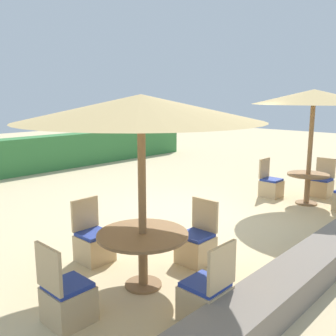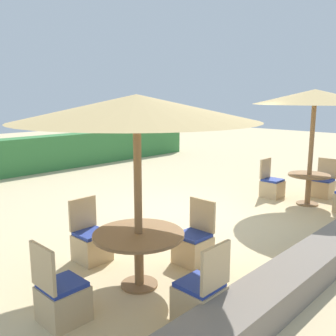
{
  "view_description": "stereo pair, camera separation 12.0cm",
  "coord_description": "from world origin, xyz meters",
  "px_view_note": "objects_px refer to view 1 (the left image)",
  "views": [
    {
      "loc": [
        -5.8,
        -4.81,
        2.43
      ],
      "look_at": [
        0.0,
        0.6,
        0.9
      ],
      "focal_mm": 40.0,
      "sensor_mm": 36.0,
      "label": 1
    },
    {
      "loc": [
        -5.72,
        -4.9,
        2.43
      ],
      "look_at": [
        0.0,
        0.6,
        0.9
      ],
      "focal_mm": 40.0,
      "sensor_mm": 36.0,
      "label": 2
    }
  ],
  "objects_px": {
    "patio_chair_front_right_north": "(271,186)",
    "patio_chair_front_right_east": "(321,186)",
    "patio_chair_front_left_south": "(206,298)",
    "patio_chair_front_left_north": "(94,244)",
    "parasol_front_left": "(141,109)",
    "round_table_front_left": "(143,243)",
    "parasol_front_right": "(314,97)",
    "round_table_front_right": "(308,181)",
    "patio_chair_front_left_east": "(196,245)",
    "patio_chair_front_left_west": "(67,300)"
  },
  "relations": [
    {
      "from": "patio_chair_front_left_south",
      "to": "patio_chair_front_left_north",
      "type": "distance_m",
      "value": 2.16
    },
    {
      "from": "patio_chair_front_left_west",
      "to": "patio_chair_front_right_east",
      "type": "bearing_deg",
      "value": 90.16
    },
    {
      "from": "parasol_front_right",
      "to": "patio_chair_front_left_east",
      "type": "bearing_deg",
      "value": -178.86
    },
    {
      "from": "patio_chair_front_right_north",
      "to": "parasol_front_left",
      "type": "xyz_separation_m",
      "value": [
        -5.16,
        -0.93,
        2.02
      ]
    },
    {
      "from": "patio_chair_front_right_north",
      "to": "patio_chair_front_right_east",
      "type": "relative_size",
      "value": 1.0
    },
    {
      "from": "patio_chair_front_right_north",
      "to": "patio_chair_front_left_north",
      "type": "height_order",
      "value": "same"
    },
    {
      "from": "round_table_front_left",
      "to": "patio_chair_front_right_north",
      "type": "bearing_deg",
      "value": 10.25
    },
    {
      "from": "patio_chair_front_right_north",
      "to": "patio_chair_front_right_east",
      "type": "distance_m",
      "value": 1.26
    },
    {
      "from": "patio_chair_front_right_north",
      "to": "patio_chair_front_left_south",
      "type": "distance_m",
      "value": 5.58
    },
    {
      "from": "parasol_front_left",
      "to": "patio_chair_front_left_east",
      "type": "distance_m",
      "value": 2.26
    },
    {
      "from": "parasol_front_right",
      "to": "patio_chair_front_left_north",
      "type": "xyz_separation_m",
      "value": [
        -5.13,
        1.07,
        -2.14
      ]
    },
    {
      "from": "parasol_front_right",
      "to": "round_table_front_right",
      "type": "xyz_separation_m",
      "value": [
        0.0,
        -0.0,
        -1.88
      ]
    },
    {
      "from": "patio_chair_front_left_west",
      "to": "patio_chair_front_left_east",
      "type": "xyz_separation_m",
      "value": [
        2.13,
        -0.08,
        0.0
      ]
    },
    {
      "from": "parasol_front_right",
      "to": "patio_chair_front_right_north",
      "type": "bearing_deg",
      "value": 89.66
    },
    {
      "from": "patio_chair_front_left_east",
      "to": "patio_chair_front_left_west",
      "type": "bearing_deg",
      "value": 87.85
    },
    {
      "from": "patio_chair_front_right_north",
      "to": "parasol_front_left",
      "type": "relative_size",
      "value": 0.31
    },
    {
      "from": "round_table_front_right",
      "to": "patio_chair_front_left_east",
      "type": "relative_size",
      "value": 0.98
    },
    {
      "from": "round_table_front_left",
      "to": "patio_chair_front_left_south",
      "type": "distance_m",
      "value": 1.11
    },
    {
      "from": "round_table_front_right",
      "to": "patio_chair_front_left_north",
      "type": "xyz_separation_m",
      "value": [
        -5.13,
        1.07,
        -0.26
      ]
    },
    {
      "from": "parasol_front_right",
      "to": "patio_chair_front_left_west",
      "type": "relative_size",
      "value": 2.86
    },
    {
      "from": "patio_chair_front_left_west",
      "to": "patio_chair_front_left_east",
      "type": "height_order",
      "value": "same"
    },
    {
      "from": "round_table_front_left",
      "to": "patio_chair_front_left_north",
      "type": "height_order",
      "value": "patio_chair_front_left_north"
    },
    {
      "from": "patio_chair_front_right_east",
      "to": "patio_chair_front_left_west",
      "type": "relative_size",
      "value": 1.0
    },
    {
      "from": "patio_chair_front_right_east",
      "to": "patio_chair_front_left_north",
      "type": "bearing_deg",
      "value": 80.06
    },
    {
      "from": "round_table_front_right",
      "to": "patio_chair_front_left_north",
      "type": "distance_m",
      "value": 5.25
    },
    {
      "from": "round_table_front_left",
      "to": "patio_chair_front_left_north",
      "type": "xyz_separation_m",
      "value": [
        0.02,
        1.1,
        -0.32
      ]
    },
    {
      "from": "parasol_front_right",
      "to": "patio_chair_front_left_north",
      "type": "distance_m",
      "value": 5.66
    },
    {
      "from": "patio_chair_front_right_north",
      "to": "patio_chair_front_left_west",
      "type": "bearing_deg",
      "value": 8.28
    },
    {
      "from": "patio_chair_front_left_west",
      "to": "parasol_front_right",
      "type": "bearing_deg",
      "value": 90.02
    },
    {
      "from": "round_table_front_right",
      "to": "round_table_front_left",
      "type": "bearing_deg",
      "value": -179.74
    },
    {
      "from": "patio_chair_front_left_east",
      "to": "patio_chair_front_left_south",
      "type": "bearing_deg",
      "value": 132.95
    },
    {
      "from": "patio_chair_front_left_south",
      "to": "patio_chair_front_right_east",
      "type": "bearing_deg",
      "value": 10.24
    },
    {
      "from": "round_table_front_right",
      "to": "patio_chair_front_left_north",
      "type": "height_order",
      "value": "patio_chair_front_left_north"
    },
    {
      "from": "patio_chair_front_left_south",
      "to": "parasol_front_left",
      "type": "bearing_deg",
      "value": 87.07
    },
    {
      "from": "parasol_front_right",
      "to": "patio_chair_front_left_north",
      "type": "relative_size",
      "value": 2.86
    },
    {
      "from": "parasol_front_right",
      "to": "patio_chair_front_left_east",
      "type": "xyz_separation_m",
      "value": [
        -4.13,
        -0.08,
        -2.14
      ]
    },
    {
      "from": "patio_chair_front_left_north",
      "to": "patio_chair_front_left_west",
      "type": "bearing_deg",
      "value": 43.65
    },
    {
      "from": "patio_chair_front_right_north",
      "to": "patio_chair_front_left_north",
      "type": "bearing_deg",
      "value": -1.84
    },
    {
      "from": "parasol_front_left",
      "to": "round_table_front_left",
      "type": "distance_m",
      "value": 1.7
    },
    {
      "from": "patio_chair_front_right_north",
      "to": "patio_chair_front_left_south",
      "type": "bearing_deg",
      "value": 20.95
    },
    {
      "from": "patio_chair_front_right_east",
      "to": "round_table_front_right",
      "type": "bearing_deg",
      "value": 91.11
    },
    {
      "from": "round_table_front_left",
      "to": "patio_chair_front_left_south",
      "type": "xyz_separation_m",
      "value": [
        -0.05,
        -1.06,
        -0.32
      ]
    },
    {
      "from": "patio_chair_front_left_north",
      "to": "parasol_front_left",
      "type": "bearing_deg",
      "value": 88.87
    },
    {
      "from": "round_table_front_right",
      "to": "patio_chair_front_left_south",
      "type": "height_order",
      "value": "patio_chair_front_left_south"
    },
    {
      "from": "patio_chair_front_right_east",
      "to": "parasol_front_left",
      "type": "distance_m",
      "value": 6.38
    },
    {
      "from": "parasol_front_right",
      "to": "patio_chair_front_left_south",
      "type": "xyz_separation_m",
      "value": [
        -5.2,
        -1.09,
        -2.14
      ]
    },
    {
      "from": "patio_chair_front_left_north",
      "to": "patio_chair_front_left_east",
      "type": "bearing_deg",
      "value": 130.89
    },
    {
      "from": "round_table_front_right",
      "to": "patio_chair_front_right_east",
      "type": "distance_m",
      "value": 0.94
    },
    {
      "from": "patio_chair_front_left_east",
      "to": "round_table_front_left",
      "type": "bearing_deg",
      "value": 86.69
    },
    {
      "from": "patio_chair_front_right_east",
      "to": "patio_chair_front_left_north",
      "type": "relative_size",
      "value": 1.0
    }
  ]
}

